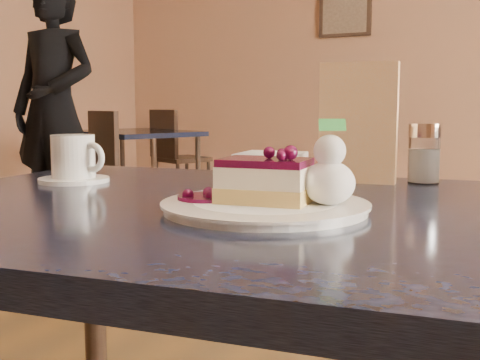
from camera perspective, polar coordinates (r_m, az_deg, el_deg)
The scene contains 11 objects.
main_table at distance 0.86m, azimuth 3.35°, elevation -7.48°, with size 1.28×0.95×0.74m.
dessert_plate at distance 0.80m, azimuth 2.39°, elevation -2.57°, with size 0.27×0.27×0.01m, color white.
cheesecake_slice at distance 0.79m, azimuth 2.40°, elevation -0.09°, with size 0.13×0.10×0.06m.
whipped_cream at distance 0.78m, azimuth 8.44°, elevation -0.26°, with size 0.07×0.07×0.06m.
berry_sauce at distance 0.82m, azimuth -3.25°, elevation -1.67°, with size 0.08×0.08×0.01m, color black.
coffee_set at distance 1.14m, azimuth -15.43°, elevation 1.74°, with size 0.14×0.13×0.09m.
menu_card at distance 1.10m, azimuth 11.14°, elevation 5.32°, with size 0.14×0.03×0.22m, color beige.
sugar_shaker at distance 1.12m, azimuth 17.07°, elevation 2.49°, with size 0.06×0.06×0.11m.
napkin_stack at distance 1.15m, azimuth 2.95°, elevation 1.37°, with size 0.12×0.12×0.05m, color white.
bg_table_far_left at distance 4.75m, azimuth -9.66°, elevation -2.74°, with size 1.09×1.63×1.08m.
patron at distance 4.11m, azimuth -17.23°, elevation 6.46°, with size 0.62×0.40×1.69m, color black.
Camera 1 is at (0.37, -0.55, 0.88)m, focal length 45.00 mm.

